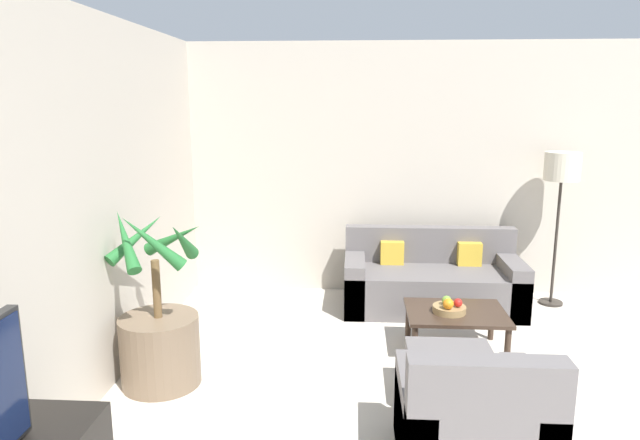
{
  "coord_description": "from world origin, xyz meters",
  "views": [
    {
      "loc": [
        -1.26,
        -0.35,
        2.09
      ],
      "look_at": [
        -1.57,
        4.83,
        1.0
      ],
      "focal_mm": 32.0,
      "sensor_mm": 36.0,
      "label": 1
    }
  ],
  "objects_px": {
    "coffee_table": "(456,316)",
    "orange_fruit": "(448,304)",
    "apple_red": "(458,303)",
    "floor_lamp": "(562,174)",
    "apple_green": "(447,300)",
    "fruit_bowl": "(449,309)",
    "ottoman": "(450,376)",
    "sofa_loveseat": "(432,282)",
    "armchair": "(472,427)",
    "potted_palm": "(160,336)"
  },
  "relations": [
    {
      "from": "armchair",
      "to": "apple_green",
      "type": "bearing_deg",
      "value": 86.38
    },
    {
      "from": "potted_palm",
      "to": "floor_lamp",
      "type": "distance_m",
      "value": 4.12
    },
    {
      "from": "apple_red",
      "to": "armchair",
      "type": "distance_m",
      "value": 1.58
    },
    {
      "from": "apple_red",
      "to": "ottoman",
      "type": "xyz_separation_m",
      "value": [
        -0.17,
        -0.75,
        -0.28
      ]
    },
    {
      "from": "ottoman",
      "to": "fruit_bowl",
      "type": "bearing_deg",
      "value": 82.17
    },
    {
      "from": "coffee_table",
      "to": "apple_green",
      "type": "height_order",
      "value": "apple_green"
    },
    {
      "from": "coffee_table",
      "to": "apple_red",
      "type": "distance_m",
      "value": 0.15
    },
    {
      "from": "fruit_bowl",
      "to": "ottoman",
      "type": "distance_m",
      "value": 0.81
    },
    {
      "from": "sofa_loveseat",
      "to": "coffee_table",
      "type": "xyz_separation_m",
      "value": [
        0.06,
        -1.05,
        0.04
      ]
    },
    {
      "from": "armchair",
      "to": "apple_red",
      "type": "bearing_deg",
      "value": 83.17
    },
    {
      "from": "apple_green",
      "to": "orange_fruit",
      "type": "distance_m",
      "value": 0.1
    },
    {
      "from": "sofa_loveseat",
      "to": "ottoman",
      "type": "bearing_deg",
      "value": -93.25
    },
    {
      "from": "floor_lamp",
      "to": "orange_fruit",
      "type": "distance_m",
      "value": 2.08
    },
    {
      "from": "apple_red",
      "to": "apple_green",
      "type": "distance_m",
      "value": 0.1
    },
    {
      "from": "coffee_table",
      "to": "sofa_loveseat",
      "type": "bearing_deg",
      "value": 93.53
    },
    {
      "from": "orange_fruit",
      "to": "armchair",
      "type": "xyz_separation_m",
      "value": [
        -0.1,
        -1.51,
        -0.18
      ]
    },
    {
      "from": "floor_lamp",
      "to": "apple_red",
      "type": "bearing_deg",
      "value": -133.06
    },
    {
      "from": "coffee_table",
      "to": "potted_palm",
      "type": "bearing_deg",
      "value": -163.16
    },
    {
      "from": "coffee_table",
      "to": "armchair",
      "type": "distance_m",
      "value": 1.63
    },
    {
      "from": "coffee_table",
      "to": "fruit_bowl",
      "type": "relative_size",
      "value": 3.01
    },
    {
      "from": "sofa_loveseat",
      "to": "ottoman",
      "type": "distance_m",
      "value": 1.86
    },
    {
      "from": "coffee_table",
      "to": "orange_fruit",
      "type": "distance_m",
      "value": 0.2
    },
    {
      "from": "sofa_loveseat",
      "to": "floor_lamp",
      "type": "xyz_separation_m",
      "value": [
        1.27,
        0.19,
        1.09
      ]
    },
    {
      "from": "apple_red",
      "to": "ottoman",
      "type": "relative_size",
      "value": 0.12
    },
    {
      "from": "potted_palm",
      "to": "fruit_bowl",
      "type": "height_order",
      "value": "potted_palm"
    },
    {
      "from": "coffee_table",
      "to": "floor_lamp",
      "type": "bearing_deg",
      "value": 45.68
    },
    {
      "from": "potted_palm",
      "to": "sofa_loveseat",
      "type": "relative_size",
      "value": 0.77
    },
    {
      "from": "armchair",
      "to": "ottoman",
      "type": "xyz_separation_m",
      "value": [
        0.02,
        0.81,
        -0.1
      ]
    },
    {
      "from": "coffee_table",
      "to": "ottoman",
      "type": "relative_size",
      "value": 1.37
    },
    {
      "from": "floor_lamp",
      "to": "apple_green",
      "type": "bearing_deg",
      "value": -135.97
    },
    {
      "from": "apple_red",
      "to": "orange_fruit",
      "type": "relative_size",
      "value": 0.82
    },
    {
      "from": "floor_lamp",
      "to": "ottoman",
      "type": "bearing_deg",
      "value": -124.0
    },
    {
      "from": "floor_lamp",
      "to": "fruit_bowl",
      "type": "bearing_deg",
      "value": -135.0
    },
    {
      "from": "coffee_table",
      "to": "ottoman",
      "type": "bearing_deg",
      "value": -101.88
    },
    {
      "from": "potted_palm",
      "to": "floor_lamp",
      "type": "height_order",
      "value": "floor_lamp"
    },
    {
      "from": "apple_red",
      "to": "orange_fruit",
      "type": "bearing_deg",
      "value": -148.81
    },
    {
      "from": "ottoman",
      "to": "armchair",
      "type": "bearing_deg",
      "value": -91.14
    },
    {
      "from": "fruit_bowl",
      "to": "apple_green",
      "type": "distance_m",
      "value": 0.07
    },
    {
      "from": "sofa_loveseat",
      "to": "apple_green",
      "type": "distance_m",
      "value": 1.07
    },
    {
      "from": "potted_palm",
      "to": "orange_fruit",
      "type": "distance_m",
      "value": 2.29
    },
    {
      "from": "coffee_table",
      "to": "orange_fruit",
      "type": "xyz_separation_m",
      "value": [
        -0.09,
        -0.11,
        0.15
      ]
    },
    {
      "from": "apple_green",
      "to": "orange_fruit",
      "type": "bearing_deg",
      "value": -90.84
    },
    {
      "from": "floor_lamp",
      "to": "coffee_table",
      "type": "height_order",
      "value": "floor_lamp"
    },
    {
      "from": "floor_lamp",
      "to": "apple_green",
      "type": "xyz_separation_m",
      "value": [
        -1.29,
        -1.25,
        -0.91
      ]
    },
    {
      "from": "floor_lamp",
      "to": "coffee_table",
      "type": "xyz_separation_m",
      "value": [
        -1.21,
        -1.24,
        -1.05
      ]
    },
    {
      "from": "potted_palm",
      "to": "apple_green",
      "type": "height_order",
      "value": "potted_palm"
    },
    {
      "from": "apple_red",
      "to": "ottoman",
      "type": "distance_m",
      "value": 0.82
    },
    {
      "from": "ottoman",
      "to": "apple_green",
      "type": "bearing_deg",
      "value": 83.87
    },
    {
      "from": "sofa_loveseat",
      "to": "armchair",
      "type": "relative_size",
      "value": 2.13
    },
    {
      "from": "coffee_table",
      "to": "fruit_bowl",
      "type": "xyz_separation_m",
      "value": [
        -0.06,
        -0.03,
        0.07
      ]
    }
  ]
}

